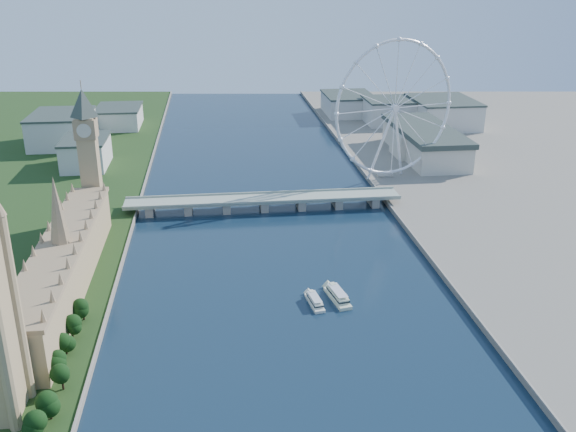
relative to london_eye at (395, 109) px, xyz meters
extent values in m
cube|color=tan|center=(-247.98, -185.08, -50.52)|extent=(24.00, 200.00, 28.00)
cone|color=#937A59|center=(-247.98, -185.08, -14.52)|extent=(12.00, 12.00, 40.00)
cube|color=tan|center=(-247.98, -77.08, -24.52)|extent=(13.00, 13.00, 80.00)
cube|color=#937A59|center=(-247.98, -77.08, 7.48)|extent=(15.00, 15.00, 14.00)
pyramid|color=#2D3833|center=(-247.98, -77.08, 35.48)|extent=(20.02, 20.02, 20.00)
cube|color=gray|center=(-119.98, -55.08, -59.02)|extent=(220.00, 22.00, 2.00)
cube|color=gray|center=(-209.98, -55.08, -63.77)|extent=(6.00, 20.00, 7.50)
cube|color=gray|center=(-179.98, -55.08, -63.77)|extent=(6.00, 20.00, 7.50)
cube|color=gray|center=(-149.98, -55.08, -63.77)|extent=(6.00, 20.00, 7.50)
cube|color=gray|center=(-119.98, -55.08, -63.77)|extent=(6.00, 20.00, 7.50)
cube|color=gray|center=(-89.98, -55.08, -63.77)|extent=(6.00, 20.00, 7.50)
cube|color=gray|center=(-59.98, -55.08, -63.77)|extent=(6.00, 20.00, 7.50)
cube|color=gray|center=(-29.98, -55.08, -63.77)|extent=(6.00, 20.00, 7.50)
torus|color=silver|center=(0.02, -0.08, 0.48)|extent=(113.60, 39.12, 118.60)
cylinder|color=silver|center=(0.02, -0.08, 0.48)|extent=(7.25, 6.61, 6.00)
cube|color=gray|center=(-2.98, 9.92, -63.52)|extent=(14.00, 10.00, 2.00)
cube|color=beige|center=(-279.98, 74.92, -51.52)|extent=(40.00, 60.00, 26.00)
cube|color=beige|center=(-319.98, 164.92, -48.52)|extent=(60.00, 80.00, 32.00)
cube|color=beige|center=(-269.98, 244.92, -53.52)|extent=(50.00, 70.00, 22.00)
cube|color=beige|center=(60.02, 224.92, -50.52)|extent=(60.00, 60.00, 28.00)
cube|color=beige|center=(120.02, 204.92, -49.52)|extent=(70.00, 90.00, 30.00)
cube|color=beige|center=(20.02, 284.92, -52.52)|extent=(60.00, 80.00, 24.00)
camera|label=1|loc=(-158.00, -538.81, 112.63)|focal=40.00mm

